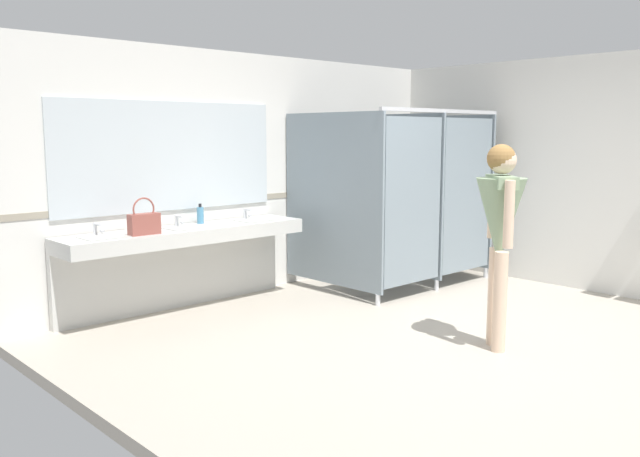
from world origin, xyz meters
name	(u,v)px	position (x,y,z in m)	size (l,w,h in m)	color
ground_plane	(480,353)	(0.00, 0.00, -0.05)	(5.82, 6.44, 0.10)	#B2A899
wall_back	(257,174)	(0.00, 2.98, 1.31)	(5.82, 0.12, 2.62)	silver
wall_side_right	(625,176)	(2.67, 0.00, 1.31)	(0.12, 6.44, 2.62)	silver
wall_back_tile_band	(261,197)	(0.00, 2.91, 1.05)	(5.82, 0.01, 0.06)	#9E937F
vanity_counter	(183,249)	(-1.16, 2.71, 0.62)	(2.55, 0.55, 0.96)	silver
mirror_panel	(169,156)	(-1.16, 2.91, 1.53)	(2.45, 0.02, 1.08)	silver
bathroom_stalls	(406,194)	(1.37, 1.95, 1.06)	(2.04, 1.48, 2.02)	gray
person_standing	(500,220)	(0.08, -0.09, 1.06)	(0.57, 0.57, 1.68)	beige
handbag	(144,222)	(-1.68, 2.49, 0.96)	(0.29, 0.10, 0.34)	#934C42
soap_dispenser	(200,215)	(-0.89, 2.79, 0.93)	(0.07, 0.07, 0.20)	teal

